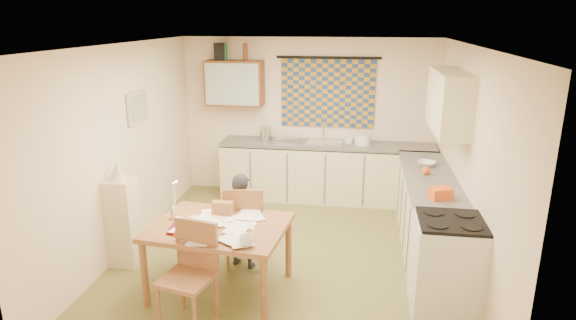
% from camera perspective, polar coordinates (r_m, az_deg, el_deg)
% --- Properties ---
extents(floor, '(4.00, 4.50, 0.02)m').
position_cam_1_polar(floor, '(6.00, -0.12, -11.22)').
color(floor, brown).
rests_on(floor, ground).
extents(ceiling, '(4.00, 4.50, 0.02)m').
position_cam_1_polar(ceiling, '(5.32, -0.14, 13.56)').
color(ceiling, white).
rests_on(ceiling, floor).
extents(wall_back, '(4.00, 0.02, 2.50)m').
position_cam_1_polar(wall_back, '(7.71, 2.45, 5.04)').
color(wall_back, beige).
rests_on(wall_back, floor).
extents(wall_front, '(4.00, 0.02, 2.50)m').
position_cam_1_polar(wall_front, '(3.46, -5.94, -9.96)').
color(wall_front, beige).
rests_on(wall_front, floor).
extents(wall_left, '(0.02, 4.50, 2.50)m').
position_cam_1_polar(wall_left, '(6.15, -18.96, 1.17)').
color(wall_left, beige).
rests_on(wall_left, floor).
extents(wall_right, '(0.02, 4.50, 2.50)m').
position_cam_1_polar(wall_right, '(5.60, 20.65, -0.48)').
color(wall_right, beige).
rests_on(wall_right, floor).
extents(window_blind, '(1.45, 0.03, 1.05)m').
position_cam_1_polar(window_blind, '(7.57, 4.73, 7.87)').
color(window_blind, navy).
rests_on(window_blind, wall_back).
extents(curtain_rod, '(1.60, 0.04, 0.04)m').
position_cam_1_polar(curtain_rod, '(7.49, 4.82, 12.01)').
color(curtain_rod, black).
rests_on(curtain_rod, wall_back).
extents(wall_cabinet, '(0.90, 0.34, 0.70)m').
position_cam_1_polar(wall_cabinet, '(7.65, -6.35, 9.05)').
color(wall_cabinet, '#613016').
rests_on(wall_cabinet, wall_back).
extents(wall_cabinet_glass, '(0.84, 0.02, 0.64)m').
position_cam_1_polar(wall_cabinet_glass, '(7.49, -6.69, 8.88)').
color(wall_cabinet_glass, '#99B2A5').
rests_on(wall_cabinet_glass, wall_back).
extents(upper_cabinet_right, '(0.34, 1.30, 0.70)m').
position_cam_1_polar(upper_cabinet_right, '(5.96, 18.51, 6.66)').
color(upper_cabinet_right, beige).
rests_on(upper_cabinet_right, wall_right).
extents(framed_print, '(0.04, 0.50, 0.40)m').
position_cam_1_polar(framed_print, '(6.39, -17.39, 6.01)').
color(framed_print, beige).
rests_on(framed_print, wall_left).
extents(print_canvas, '(0.01, 0.42, 0.32)m').
position_cam_1_polar(print_canvas, '(6.38, -17.19, 6.01)').
color(print_canvas, beige).
rests_on(print_canvas, wall_left).
extents(counter_back, '(3.30, 0.62, 0.92)m').
position_cam_1_polar(counter_back, '(7.58, 4.58, -1.43)').
color(counter_back, beige).
rests_on(counter_back, floor).
extents(counter_right, '(0.62, 2.95, 0.92)m').
position_cam_1_polar(counter_right, '(6.02, 16.55, -6.99)').
color(counter_right, beige).
rests_on(counter_right, floor).
extents(stove, '(0.63, 0.63, 0.98)m').
position_cam_1_polar(stove, '(4.97, 18.31, -11.93)').
color(stove, white).
rests_on(stove, floor).
extents(sink, '(0.58, 0.48, 0.10)m').
position_cam_1_polar(sink, '(7.47, 4.33, 1.71)').
color(sink, silver).
rests_on(sink, counter_back).
extents(tap, '(0.04, 0.04, 0.28)m').
position_cam_1_polar(tap, '(7.60, 4.23, 3.38)').
color(tap, silver).
rests_on(tap, counter_back).
extents(dish_rack, '(0.35, 0.31, 0.06)m').
position_cam_1_polar(dish_rack, '(7.51, -0.15, 2.41)').
color(dish_rack, silver).
rests_on(dish_rack, counter_back).
extents(kettle, '(0.23, 0.23, 0.24)m').
position_cam_1_polar(kettle, '(7.55, -2.66, 3.16)').
color(kettle, silver).
rests_on(kettle, counter_back).
extents(mixing_bowl, '(0.25, 0.25, 0.16)m').
position_cam_1_polar(mixing_bowl, '(7.42, 8.85, 2.42)').
color(mixing_bowl, white).
rests_on(mixing_bowl, counter_back).
extents(soap_bottle, '(0.16, 0.16, 0.20)m').
position_cam_1_polar(soap_bottle, '(7.46, 7.15, 2.73)').
color(soap_bottle, white).
rests_on(soap_bottle, counter_back).
extents(bowl, '(0.39, 0.39, 0.06)m').
position_cam_1_polar(bowl, '(6.56, 16.08, -0.40)').
color(bowl, white).
rests_on(bowl, counter_right).
extents(orange_bag, '(0.26, 0.23, 0.12)m').
position_cam_1_polar(orange_bag, '(5.41, 17.62, -3.78)').
color(orange_bag, '#EA5B1B').
rests_on(orange_bag, counter_right).
extents(fruit_orange, '(0.10, 0.10, 0.10)m').
position_cam_1_polar(fruit_orange, '(6.18, 16.06, -1.22)').
color(fruit_orange, '#EA5B1B').
rests_on(fruit_orange, counter_right).
extents(speaker, '(0.20, 0.23, 0.26)m').
position_cam_1_polar(speaker, '(7.66, -8.12, 12.61)').
color(speaker, black).
rests_on(speaker, wall_cabinet).
extents(bottle_green, '(0.08, 0.08, 0.26)m').
position_cam_1_polar(bottle_green, '(7.64, -7.48, 12.62)').
color(bottle_green, '#195926').
rests_on(bottle_green, wall_cabinet).
extents(bottle_brown, '(0.08, 0.08, 0.26)m').
position_cam_1_polar(bottle_brown, '(7.56, -5.07, 12.65)').
color(bottle_brown, '#613016').
rests_on(bottle_brown, wall_cabinet).
extents(dining_table, '(1.46, 1.17, 0.75)m').
position_cam_1_polar(dining_table, '(5.17, -8.03, -11.38)').
color(dining_table, brown).
rests_on(dining_table, floor).
extents(chair_far, '(0.50, 0.50, 0.99)m').
position_cam_1_polar(chair_far, '(5.69, -5.01, -9.37)').
color(chair_far, brown).
rests_on(chair_far, floor).
extents(chair_near, '(0.53, 0.53, 0.98)m').
position_cam_1_polar(chair_near, '(4.76, -11.65, -15.32)').
color(chair_near, brown).
rests_on(chair_near, floor).
extents(person, '(0.56, 0.50, 1.13)m').
position_cam_1_polar(person, '(5.55, -5.49, -7.14)').
color(person, black).
rests_on(person, floor).
extents(shelf_stand, '(0.32, 0.30, 1.04)m').
position_cam_1_polar(shelf_stand, '(5.90, -18.97, -6.99)').
color(shelf_stand, beige).
rests_on(shelf_stand, floor).
extents(lampshade, '(0.20, 0.20, 0.22)m').
position_cam_1_polar(lampshade, '(5.69, -19.56, -1.15)').
color(lampshade, beige).
rests_on(lampshade, shelf_stand).
extents(letter_rack, '(0.22, 0.10, 0.16)m').
position_cam_1_polar(letter_rack, '(5.19, -7.75, -5.76)').
color(letter_rack, brown).
rests_on(letter_rack, dining_table).
extents(mug, '(0.19, 0.19, 0.11)m').
position_cam_1_polar(mug, '(4.52, -4.95, -9.56)').
color(mug, white).
rests_on(mug, dining_table).
extents(magazine, '(0.26, 0.31, 0.02)m').
position_cam_1_polar(magazine, '(5.00, -13.88, -7.87)').
color(magazine, maroon).
rests_on(magazine, dining_table).
extents(book, '(0.34, 0.36, 0.02)m').
position_cam_1_polar(book, '(5.11, -12.69, -7.28)').
color(book, '#EA5B1B').
rests_on(book, dining_table).
extents(orange_box, '(0.12, 0.08, 0.04)m').
position_cam_1_polar(orange_box, '(4.85, -12.62, -8.46)').
color(orange_box, '#EA5B1B').
rests_on(orange_box, dining_table).
extents(eyeglasses, '(0.14, 0.07, 0.02)m').
position_cam_1_polar(eyeglasses, '(4.71, -8.24, -9.18)').
color(eyeglasses, black).
rests_on(eyeglasses, dining_table).
extents(candle_holder, '(0.07, 0.07, 0.18)m').
position_cam_1_polar(candle_holder, '(5.21, -13.49, -5.89)').
color(candle_holder, silver).
rests_on(candle_holder, dining_table).
extents(candle, '(0.03, 0.03, 0.22)m').
position_cam_1_polar(candle, '(5.14, -13.36, -3.81)').
color(candle, white).
rests_on(candle, dining_table).
extents(candle_flame, '(0.02, 0.02, 0.02)m').
position_cam_1_polar(candle_flame, '(5.09, -13.11, -2.53)').
color(candle_flame, '#FFCC66').
rests_on(candle_flame, dining_table).
extents(papers, '(0.95, 0.98, 0.03)m').
position_cam_1_polar(papers, '(4.97, -7.85, -7.64)').
color(papers, white).
rests_on(papers, dining_table).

